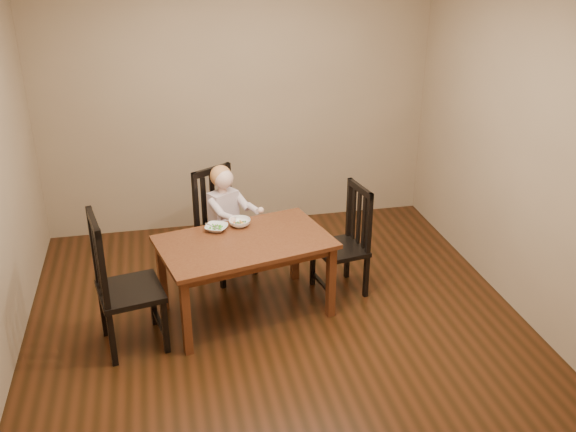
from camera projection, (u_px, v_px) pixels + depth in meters
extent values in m
cube|color=#3D1D0D|center=(277.00, 322.00, 5.25)|extent=(4.00, 4.00, 0.01)
cube|color=#957C5E|center=(238.00, 100.00, 6.47)|extent=(4.00, 0.01, 2.70)
cube|color=#957C5E|center=(361.00, 315.00, 2.91)|extent=(4.00, 0.01, 2.70)
cube|color=#957C5E|center=(524.00, 148.00, 5.07)|extent=(0.01, 4.00, 2.70)
cube|color=#461F10|center=(245.00, 242.00, 5.11)|extent=(1.49, 1.09, 0.04)
cube|color=#461F10|center=(245.00, 248.00, 5.14)|extent=(1.36, 0.96, 0.07)
cube|color=#461F10|center=(186.00, 317.00, 4.74)|extent=(0.08, 0.08, 0.64)
cube|color=#461F10|center=(331.00, 282.00, 5.21)|extent=(0.08, 0.08, 0.64)
cube|color=#461F10|center=(162.00, 276.00, 5.30)|extent=(0.08, 0.08, 0.64)
cube|color=#461F10|center=(295.00, 247.00, 5.77)|extent=(0.08, 0.08, 0.64)
cube|color=black|center=(226.00, 233.00, 5.80)|extent=(0.58, 0.57, 0.04)
cube|color=black|center=(231.00, 242.00, 6.13)|extent=(0.05, 0.05, 0.40)
cube|color=black|center=(199.00, 254.00, 5.90)|extent=(0.05, 0.05, 0.40)
cube|color=black|center=(255.00, 254.00, 5.89)|extent=(0.05, 0.05, 0.40)
cube|color=black|center=(222.00, 268.00, 5.66)|extent=(0.05, 0.05, 0.40)
cube|color=black|center=(229.00, 191.00, 5.91)|extent=(0.05, 0.05, 0.56)
cube|color=black|center=(196.00, 202.00, 5.68)|extent=(0.05, 0.05, 0.56)
cube|color=black|center=(211.00, 171.00, 5.69)|extent=(0.37, 0.24, 0.06)
cube|color=black|center=(221.00, 197.00, 5.87)|extent=(0.05, 0.04, 0.48)
cube|color=black|center=(213.00, 200.00, 5.81)|extent=(0.05, 0.04, 0.48)
cube|color=black|center=(204.00, 203.00, 5.75)|extent=(0.05, 0.04, 0.48)
cube|color=black|center=(130.00, 291.00, 4.79)|extent=(0.54, 0.56, 0.04)
cube|color=black|center=(103.00, 311.00, 4.99)|extent=(0.05, 0.05, 0.45)
cube|color=black|center=(112.00, 339.00, 4.65)|extent=(0.05, 0.05, 0.45)
cube|color=black|center=(153.00, 300.00, 5.13)|extent=(0.05, 0.05, 0.45)
cube|color=black|center=(165.00, 327.00, 4.79)|extent=(0.05, 0.05, 0.45)
cube|color=black|center=(94.00, 245.00, 4.75)|extent=(0.05, 0.05, 0.62)
cube|color=black|center=(103.00, 270.00, 4.41)|extent=(0.05, 0.05, 0.62)
cube|color=black|center=(93.00, 222.00, 4.47)|extent=(0.13, 0.45, 0.07)
cube|color=black|center=(96.00, 255.00, 4.69)|extent=(0.03, 0.05, 0.53)
cube|color=black|center=(99.00, 261.00, 4.59)|extent=(0.03, 0.05, 0.53)
cube|color=black|center=(101.00, 268.00, 4.50)|extent=(0.03, 0.05, 0.53)
cube|color=black|center=(340.00, 249.00, 5.54)|extent=(0.47, 0.48, 0.04)
cube|color=black|center=(366.00, 276.00, 5.53)|extent=(0.04, 0.04, 0.39)
cube|color=black|center=(347.00, 258.00, 5.84)|extent=(0.04, 0.04, 0.39)
cube|color=black|center=(330.00, 284.00, 5.41)|extent=(0.04, 0.04, 0.39)
cube|color=black|center=(313.00, 265.00, 5.72)|extent=(0.04, 0.04, 0.39)
cube|color=black|center=(369.00, 224.00, 5.32)|extent=(0.04, 0.04, 0.54)
cube|color=black|center=(349.00, 207.00, 5.63)|extent=(0.04, 0.04, 0.54)
cube|color=black|center=(360.00, 189.00, 5.37)|extent=(0.10, 0.40, 0.06)
cube|color=black|center=(364.00, 223.00, 5.41)|extent=(0.03, 0.05, 0.47)
cube|color=black|center=(359.00, 218.00, 5.49)|extent=(0.03, 0.05, 0.47)
cube|color=black|center=(354.00, 214.00, 5.57)|extent=(0.03, 0.05, 0.47)
imported|color=white|center=(216.00, 228.00, 5.26)|extent=(0.24, 0.24, 0.04)
imported|color=white|center=(240.00, 223.00, 5.34)|extent=(0.21, 0.21, 0.06)
cube|color=silver|center=(212.00, 227.00, 5.22)|extent=(0.12, 0.08, 0.05)
cube|color=silver|center=(213.00, 228.00, 5.23)|extent=(0.05, 0.04, 0.01)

